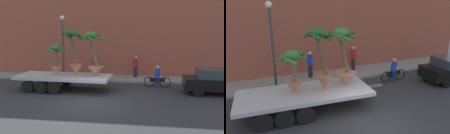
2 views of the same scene
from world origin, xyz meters
The scene contains 11 objects.
ground_plane centered at (0.00, 0.00, 0.00)m, with size 60.00×60.00×0.00m, color #2D2D30.
sidewalk centered at (0.00, 6.10, 0.07)m, with size 24.00×2.20×0.15m, color gray.
building_facade centered at (0.00, 7.80, 4.35)m, with size 24.00×1.20×8.70m, color #9E4C38.
flatbed_trailer centered at (-2.61, 2.38, 0.77)m, with size 7.23×2.67×0.98m.
potted_palm_rear centered at (-2.84, 2.35, 2.07)m, with size 1.41×1.47×2.04m.
potted_palm_middle centered at (-0.37, 2.44, 2.33)m, with size 1.58×1.46×2.87m.
potted_palm_front centered at (-1.58, 2.16, 2.42)m, with size 1.30×1.20×2.97m.
cyclist centered at (3.76, 3.97, 0.67)m, with size 1.84×0.35×1.54m.
pedestrian_near_gate centered at (2.14, 6.53, 1.04)m, with size 0.36×0.36×1.71m.
pedestrian_far_left centered at (-1.08, 6.24, 1.04)m, with size 0.36×0.36×1.71m.
street_lamp centered at (-3.38, 5.30, 3.23)m, with size 0.36×0.36×4.83m.
Camera 2 is at (-4.44, -6.87, 5.29)m, focal length 35.08 mm.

